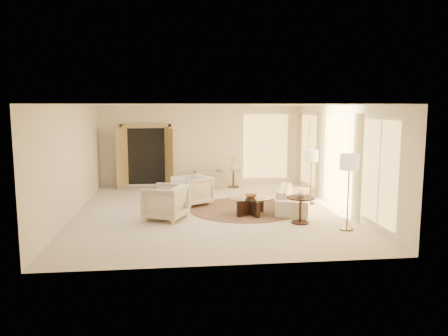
{
  "coord_description": "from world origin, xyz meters",
  "views": [
    {
      "loc": [
        -0.94,
        -11.27,
        2.75
      ],
      "look_at": [
        0.4,
        0.4,
        1.1
      ],
      "focal_mm": 35.0,
      "sensor_mm": 36.0,
      "label": 1
    }
  ],
  "objects": [
    {
      "name": "armchair_right",
      "position": [
        -1.18,
        -0.69,
        0.47
      ],
      "size": [
        1.16,
        1.19,
        0.94
      ],
      "primitive_type": "imported",
      "rotation": [
        0.0,
        0.0,
        -2.01
      ],
      "color": "beige",
      "rests_on": "room"
    },
    {
      "name": "side_vase",
      "position": [
        1.07,
        3.4,
        0.72
      ],
      "size": [
        0.28,
        0.28,
        0.24
      ],
      "primitive_type": "imported",
      "rotation": [
        0.0,
        0.0,
        -0.26
      ],
      "color": "silver",
      "rests_on": "side_table"
    },
    {
      "name": "side_table",
      "position": [
        1.07,
        3.4,
        0.37
      ],
      "size": [
        0.52,
        0.52,
        0.61
      ],
      "rotation": [
        0.0,
        0.0,
        0.1
      ],
      "color": "#2E251A",
      "rests_on": "room"
    },
    {
      "name": "curtains_right",
      "position": [
        3.4,
        1.0,
        1.3
      ],
      "size": [
        0.06,
        5.2,
        2.6
      ],
      "primitive_type": null,
      "color": "tan",
      "rests_on": "room"
    },
    {
      "name": "floor_lamp_far",
      "position": [
        2.9,
        -2.11,
        1.47
      ],
      "size": [
        0.42,
        0.42,
        1.72
      ],
      "rotation": [
        0.0,
        0.0,
        -0.2
      ],
      "color": "#2E251A",
      "rests_on": "room"
    },
    {
      "name": "windows_right",
      "position": [
        3.45,
        0.1,
        1.35
      ],
      "size": [
        0.1,
        6.4,
        2.4
      ],
      "primitive_type": null,
      "color": "#F9C563",
      "rests_on": "room"
    },
    {
      "name": "room",
      "position": [
        0.0,
        0.0,
        1.4
      ],
      "size": [
        7.04,
        8.04,
        2.83
      ],
      "color": "silver",
      "rests_on": "ground"
    },
    {
      "name": "floor_lamp_near",
      "position": [
        2.9,
        0.57,
        1.32
      ],
      "size": [
        0.38,
        0.38,
        1.55
      ],
      "rotation": [
        0.0,
        0.0,
        -0.03
      ],
      "color": "#2E251A",
      "rests_on": "room"
    },
    {
      "name": "coffee_table",
      "position": [
        0.99,
        -0.47,
        0.28
      ],
      "size": [
        1.55,
        1.55,
        0.44
      ],
      "rotation": [
        0.0,
        0.0,
        -0.34
      ],
      "color": "black",
      "rests_on": "room"
    },
    {
      "name": "end_vase",
      "position": [
        2.02,
        -1.42,
        0.72
      ],
      "size": [
        0.24,
        0.24,
        0.19
      ],
      "primitive_type": "imported",
      "rotation": [
        0.0,
        0.0,
        -0.42
      ],
      "color": "silver",
      "rests_on": "end_table"
    },
    {
      "name": "sofa",
      "position": [
        2.25,
        -0.05,
        0.31
      ],
      "size": [
        1.47,
        2.26,
        0.61
      ],
      "primitive_type": "imported",
      "rotation": [
        0.0,
        0.0,
        1.24
      ],
      "color": "beige",
      "rests_on": "room"
    },
    {
      "name": "french_doors",
      "position": [
        -1.9,
        3.82,
        1.07
      ],
      "size": [
        1.95,
        0.66,
        2.16
      ],
      "color": "tan",
      "rests_on": "room"
    },
    {
      "name": "window_back_corner",
      "position": [
        2.3,
        3.95,
        1.35
      ],
      "size": [
        1.7,
        0.1,
        2.4
      ],
      "primitive_type": null,
      "color": "#F9C563",
      "rests_on": "room"
    },
    {
      "name": "bowl",
      "position": [
        0.99,
        -0.47,
        0.48
      ],
      "size": [
        0.36,
        0.36,
        0.08
      ],
      "primitive_type": "imported",
      "rotation": [
        0.0,
        0.0,
        0.15
      ],
      "color": "brown",
      "rests_on": "coffee_table"
    },
    {
      "name": "area_rug",
      "position": [
        0.93,
        0.14,
        0.01
      ],
      "size": [
        3.28,
        3.28,
        0.01
      ],
      "primitive_type": "cylinder",
      "rotation": [
        0.0,
        0.0,
        -0.1
      ],
      "color": "#41281D",
      "rests_on": "room"
    },
    {
      "name": "armchair_left",
      "position": [
        -0.47,
        0.82,
        0.46
      ],
      "size": [
        1.17,
        1.19,
        0.91
      ],
      "primitive_type": "imported",
      "rotation": [
        0.0,
        0.0,
        -1.02
      ],
      "color": "beige",
      "rests_on": "room"
    },
    {
      "name": "accent_chair",
      "position": [
        0.21,
        3.24,
        0.42
      ],
      "size": [
        1.01,
        0.71,
        0.83
      ],
      "primitive_type": "imported",
      "rotation": [
        0.0,
        0.0,
        3.24
      ],
      "color": "#9A968C",
      "rests_on": "room"
    },
    {
      "name": "end_table",
      "position": [
        2.02,
        -1.42,
        0.43
      ],
      "size": [
        0.67,
        0.67,
        0.63
      ],
      "rotation": [
        0.0,
        0.0,
        0.03
      ],
      "color": "black",
      "rests_on": "room"
    }
  ]
}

